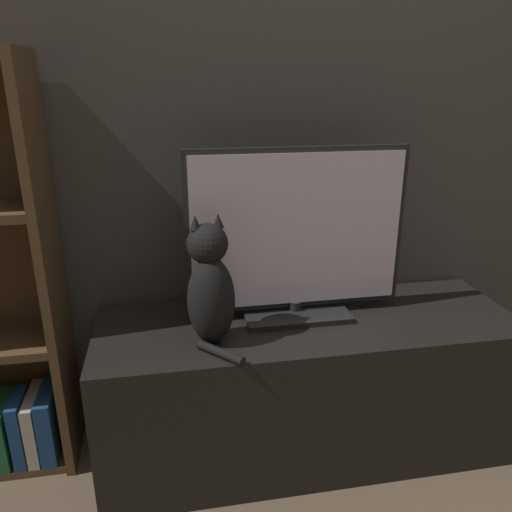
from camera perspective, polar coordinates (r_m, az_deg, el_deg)
The scene contains 4 objects.
wall_back at distance 1.89m, azimuth 4.28°, elevation 18.16°, with size 4.80×0.05×2.60m.
tv_stand at distance 1.93m, azimuth 5.75°, elevation -14.37°, with size 1.49×0.51×0.54m.
tv at distance 1.73m, azimuth 4.68°, elevation 1.92°, with size 0.77×0.23×0.60m.
cat at distance 1.58m, azimuth -5.26°, elevation -3.57°, with size 0.17×0.27×0.42m.
Camera 1 is at (-0.47, -0.61, 1.35)m, focal length 35.00 mm.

